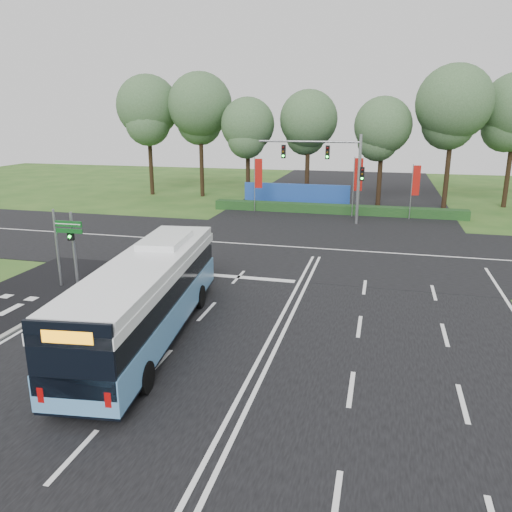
# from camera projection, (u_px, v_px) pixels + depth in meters

# --- Properties ---
(ground) EXTENTS (120.00, 120.00, 0.00)m
(ground) POSITION_uv_depth(u_px,v_px,m) (280.00, 320.00, 21.17)
(ground) COLOR #27501A
(ground) RESTS_ON ground
(road_main) EXTENTS (20.00, 120.00, 0.04)m
(road_main) POSITION_uv_depth(u_px,v_px,m) (280.00, 319.00, 21.17)
(road_main) COLOR black
(road_main) RESTS_ON ground
(road_cross) EXTENTS (120.00, 14.00, 0.05)m
(road_cross) POSITION_uv_depth(u_px,v_px,m) (317.00, 249.00, 32.36)
(road_cross) COLOR black
(road_cross) RESTS_ON ground
(kerb_strip) EXTENTS (0.25, 18.00, 0.12)m
(kerb_strip) POSITION_uv_depth(u_px,v_px,m) (28.00, 322.00, 20.75)
(kerb_strip) COLOR gray
(kerb_strip) RESTS_ON ground
(city_bus) EXTENTS (3.96, 12.27, 3.46)m
(city_bus) POSITION_uv_depth(u_px,v_px,m) (147.00, 296.00, 18.89)
(city_bus) COLOR #548DC3
(city_bus) RESTS_ON ground
(pedestrian_signal) EXTENTS (0.34, 0.43, 3.75)m
(pedestrian_signal) POSITION_uv_depth(u_px,v_px,m) (73.00, 246.00, 25.06)
(pedestrian_signal) COLOR gray
(pedestrian_signal) RESTS_ON ground
(street_sign) EXTENTS (1.55, 0.12, 3.97)m
(street_sign) POSITION_uv_depth(u_px,v_px,m) (62.00, 239.00, 24.54)
(street_sign) COLOR gray
(street_sign) RESTS_ON ground
(banner_flag_left) EXTENTS (0.71, 0.15, 4.83)m
(banner_flag_left) POSITION_uv_depth(u_px,v_px,m) (257.00, 177.00, 44.18)
(banner_flag_left) COLOR gray
(banner_flag_left) RESTS_ON ground
(banner_flag_mid) EXTENTS (0.75, 0.10, 5.08)m
(banner_flag_mid) POSITION_uv_depth(u_px,v_px,m) (357.00, 178.00, 41.75)
(banner_flag_mid) COLOR gray
(banner_flag_mid) RESTS_ON ground
(banner_flag_right) EXTENTS (0.66, 0.21, 4.57)m
(banner_flag_right) POSITION_uv_depth(u_px,v_px,m) (415.00, 184.00, 40.78)
(banner_flag_right) COLOR gray
(banner_flag_right) RESTS_ON ground
(traffic_light_gantry) EXTENTS (8.41, 0.28, 7.00)m
(traffic_light_gantry) POSITION_uv_depth(u_px,v_px,m) (336.00, 165.00, 38.98)
(traffic_light_gantry) COLOR gray
(traffic_light_gantry) RESTS_ON ground
(hedge) EXTENTS (22.00, 1.20, 0.80)m
(hedge) POSITION_uv_depth(u_px,v_px,m) (336.00, 209.00, 43.92)
(hedge) COLOR #133516
(hedge) RESTS_ON ground
(blue_hoarding) EXTENTS (10.00, 0.30, 2.20)m
(blue_hoarding) POSITION_uv_depth(u_px,v_px,m) (296.00, 196.00, 47.01)
(blue_hoarding) COLOR #1B4196
(blue_hoarding) RESTS_ON ground
(eucalyptus_row) EXTENTS (54.36, 9.31, 12.79)m
(eucalyptus_row) POSITION_uv_depth(u_px,v_px,m) (376.00, 111.00, 46.83)
(eucalyptus_row) COLOR black
(eucalyptus_row) RESTS_ON ground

